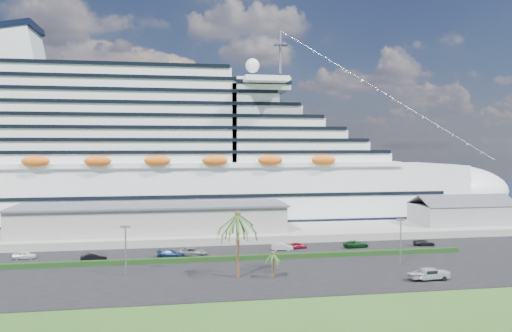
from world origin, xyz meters
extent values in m
plane|color=#2D531B|center=(0.00, 0.00, 0.00)|extent=(420.00, 420.00, 0.00)
cube|color=black|center=(0.00, 11.00, 0.06)|extent=(140.00, 38.00, 0.12)
cube|color=gray|center=(0.00, 40.00, 0.90)|extent=(240.00, 20.00, 1.80)
cube|color=#0B1832|center=(0.00, 130.00, 0.01)|extent=(420.00, 160.00, 0.02)
cube|color=silver|center=(-20.00, 64.00, 8.00)|extent=(160.00, 30.00, 16.00)
ellipsoid|color=silver|center=(60.00, 64.00, 8.00)|extent=(40.00, 30.00, 16.00)
cube|color=black|center=(-20.00, 64.00, 1.20)|extent=(164.00, 30.60, 2.40)
cube|color=silver|center=(-32.00, 64.00, 29.60)|extent=(128.00, 26.00, 24.80)
cube|color=silver|center=(2.80, 64.00, 37.40)|extent=(14.00, 38.00, 3.20)
cube|color=silver|center=(-60.00, 64.00, 47.00)|extent=(11.58, 14.00, 11.58)
cylinder|color=gray|center=(10.00, 64.00, 48.00)|extent=(0.70, 0.70, 12.00)
ellipsoid|color=#DA5F14|center=(-24.00, 48.20, 17.80)|extent=(90.00, 2.40, 2.60)
ellipsoid|color=#DA5F14|center=(-24.00, 79.80, 17.80)|extent=(90.00, 2.40, 2.60)
cube|color=black|center=(-20.00, 64.00, 8.80)|extent=(144.00, 30.40, 0.90)
cube|color=gray|center=(-25.00, 40.00, 4.80)|extent=(60.00, 14.00, 6.00)
cube|color=#4C4C54|center=(-25.00, 40.00, 7.90)|extent=(61.00, 15.00, 0.40)
cube|color=gray|center=(52.00, 40.00, 4.20)|extent=(24.00, 12.00, 4.80)
cube|color=#4C4C54|center=(52.00, 37.00, 7.80)|extent=(24.00, 6.31, 2.74)
cube|color=#4C4C54|center=(52.00, 43.00, 7.80)|extent=(24.00, 6.31, 2.74)
cube|color=black|center=(-8.00, 16.00, 0.57)|extent=(88.00, 1.10, 0.90)
cylinder|color=gray|center=(-28.00, 8.00, 4.12)|extent=(0.24, 0.24, 8.00)
cube|color=gray|center=(-28.00, 8.00, 8.22)|extent=(1.60, 0.35, 0.35)
cylinder|color=gray|center=(20.00, 8.00, 4.12)|extent=(0.24, 0.24, 8.00)
cube|color=gray|center=(20.00, 8.00, 8.22)|extent=(1.60, 0.35, 0.35)
cylinder|color=#47301E|center=(-10.00, 4.00, 5.25)|extent=(0.54, 0.54, 10.50)
sphere|color=#47301E|center=(-10.00, 4.00, 10.50)|extent=(0.98, 0.98, 0.98)
cylinder|color=#47301E|center=(-4.50, 2.50, 2.10)|extent=(0.35, 0.35, 4.20)
sphere|color=#47301E|center=(-4.50, 2.50, 4.20)|extent=(0.73, 0.73, 0.73)
imported|color=silver|center=(-47.94, 23.66, 0.84)|extent=(4.29, 1.86, 1.44)
imported|color=black|center=(-34.80, 19.31, 0.90)|extent=(4.95, 2.54, 1.56)
imported|color=slate|center=(-16.52, 21.23, 0.90)|extent=(5.98, 3.62, 1.55)
imported|color=#15274B|center=(-20.82, 20.16, 0.87)|extent=(5.60, 3.68, 1.51)
imported|color=maroon|center=(5.07, 24.34, 0.79)|extent=(4.14, 2.21, 1.34)
imported|color=silver|center=(1.64, 23.20, 0.85)|extent=(4.67, 2.50, 1.46)
imported|color=#0D3613|center=(17.53, 23.54, 0.85)|extent=(5.43, 2.81, 1.46)
imported|color=black|center=(32.49, 22.90, 0.78)|extent=(4.72, 2.40, 1.31)
cylinder|color=black|center=(18.55, -3.61, 0.49)|extent=(0.76, 0.31, 0.75)
cylinder|color=black|center=(18.55, -1.83, 0.49)|extent=(0.76, 0.31, 0.75)
cylinder|color=black|center=(21.83, -3.61, 0.49)|extent=(0.76, 0.31, 0.75)
cylinder|color=black|center=(21.83, -1.83, 0.49)|extent=(0.76, 0.31, 0.75)
cube|color=#ABADB2|center=(20.33, -2.72, 0.82)|extent=(5.16, 2.19, 0.65)
cube|color=#ABADB2|center=(21.69, -2.72, 1.20)|extent=(2.36, 1.96, 0.51)
cube|color=#ABADB2|center=(19.68, -2.72, 1.48)|extent=(2.17, 1.90, 0.89)
cube|color=black|center=(19.68, -2.72, 1.57)|extent=(1.98, 1.94, 0.51)
cube|color=#ABADB2|center=(18.18, -2.72, 1.01)|extent=(0.95, 1.83, 0.33)
cube|color=gray|center=(18.60, -2.61, 0.64)|extent=(4.58, 2.31, 0.11)
cylinder|color=gray|center=(16.61, -2.61, 0.64)|extent=(2.08, 0.42, 0.08)
cylinder|color=black|center=(18.98, -3.47, 0.42)|extent=(0.63, 0.31, 0.61)
cylinder|color=black|center=(18.98, -1.76, 0.42)|extent=(0.63, 0.31, 0.61)
imported|color=silver|center=(18.60, -2.61, 1.20)|extent=(5.32, 4.19, 1.00)
camera|label=1|loc=(-20.26, -75.31, 21.44)|focal=35.00mm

